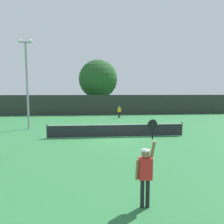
# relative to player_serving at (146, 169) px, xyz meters

# --- Properties ---
(ground_plane) EXTENTS (120.00, 120.00, 0.00)m
(ground_plane) POSITION_rel_player_serving_xyz_m (0.25, 9.54, -1.15)
(ground_plane) COLOR #2D723D
(tennis_net) EXTENTS (10.30, 0.08, 1.07)m
(tennis_net) POSITION_rel_player_serving_xyz_m (0.25, 9.54, -0.64)
(tennis_net) COLOR #232328
(tennis_net) RESTS_ON ground
(perimeter_fence) EXTENTS (39.80, 0.12, 2.93)m
(perimeter_fence) POSITION_rel_player_serving_xyz_m (0.25, 24.80, 0.31)
(perimeter_fence) COLOR #2D332D
(perimeter_fence) RESTS_ON ground
(player_serving) EXTENTS (0.68, 0.40, 2.59)m
(player_serving) POSITION_rel_player_serving_xyz_m (0.00, 0.00, 0.00)
(player_serving) COLOR red
(player_serving) RESTS_ON ground
(player_receiving) EXTENTS (0.57, 0.23, 1.54)m
(player_receiving) POSITION_rel_player_serving_xyz_m (1.92, 20.95, -0.22)
(player_receiving) COLOR yellow
(player_receiving) RESTS_ON ground
(tennis_ball) EXTENTS (0.07, 0.07, 0.07)m
(tennis_ball) POSITION_rel_player_serving_xyz_m (-0.43, 9.19, -1.12)
(tennis_ball) COLOR #CCE033
(tennis_ball) RESTS_ON ground
(light_pole) EXTENTS (1.18, 0.28, 8.00)m
(light_pole) POSITION_rel_player_serving_xyz_m (-7.35, 13.56, 3.41)
(light_pole) COLOR gray
(light_pole) RESTS_ON ground
(large_tree) EXTENTS (6.40, 6.40, 8.67)m
(large_tree) POSITION_rel_player_serving_xyz_m (-0.60, 29.03, 4.30)
(large_tree) COLOR brown
(large_tree) RESTS_ON ground
(parked_car_near) EXTENTS (2.22, 4.33, 1.69)m
(parked_car_near) POSITION_rel_player_serving_xyz_m (2.47, 31.20, -0.38)
(parked_car_near) COLOR navy
(parked_car_near) RESTS_ON ground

